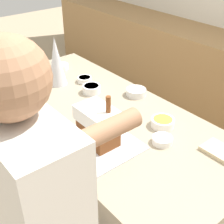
% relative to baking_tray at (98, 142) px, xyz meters
% --- Properties ---
extents(ground_plane, '(12.00, 12.00, 0.00)m').
position_rel_baking_tray_xyz_m(ground_plane, '(-0.23, 0.18, -0.96)').
color(ground_plane, tan).
extents(kitchen_island, '(1.82, 0.83, 0.95)m').
position_rel_baking_tray_xyz_m(kitchen_island, '(-0.23, 0.18, -0.48)').
color(kitchen_island, gray).
rests_on(kitchen_island, ground_plane).
extents(baking_tray, '(0.41, 0.34, 0.01)m').
position_rel_baking_tray_xyz_m(baking_tray, '(0.00, 0.00, 0.00)').
color(baking_tray, silver).
rests_on(baking_tray, kitchen_island).
extents(gingerbread_house, '(0.22, 0.15, 0.28)m').
position_rel_baking_tray_xyz_m(gingerbread_house, '(0.00, 0.00, 0.11)').
color(gingerbread_house, brown).
rests_on(gingerbread_house, baking_tray).
extents(decorative_tree, '(0.12, 0.12, 0.34)m').
position_rel_baking_tray_xyz_m(decorative_tree, '(-0.71, 0.19, 0.16)').
color(decorative_tree, silver).
rests_on(decorative_tree, kitchen_island).
extents(candy_bowl_near_tray_left, '(0.12, 0.12, 0.05)m').
position_rel_baking_tray_xyz_m(candy_bowl_near_tray_left, '(-0.46, 0.30, 0.02)').
color(candy_bowl_near_tray_left, white).
rests_on(candy_bowl_near_tray_left, kitchen_island).
extents(candy_bowl_near_tray_right, '(0.13, 0.13, 0.04)m').
position_rel_baking_tray_xyz_m(candy_bowl_near_tray_right, '(-0.25, 0.50, 0.02)').
color(candy_bowl_near_tray_right, silver).
rests_on(candy_bowl_near_tray_right, kitchen_island).
extents(candy_bowl_beside_tree, '(0.10, 0.10, 0.04)m').
position_rel_baking_tray_xyz_m(candy_bowl_beside_tree, '(-0.62, 0.35, 0.02)').
color(candy_bowl_beside_tree, white).
rests_on(candy_bowl_beside_tree, kitchen_island).
extents(candy_bowl_behind_tray, '(0.11, 0.11, 0.04)m').
position_rel_baking_tray_xyz_m(candy_bowl_behind_tray, '(-0.92, 0.34, 0.02)').
color(candy_bowl_behind_tray, white).
rests_on(candy_bowl_behind_tray, kitchen_island).
extents(candy_bowl_front_corner, '(0.10, 0.10, 0.04)m').
position_rel_baking_tray_xyz_m(candy_bowl_front_corner, '(0.21, 0.25, 0.02)').
color(candy_bowl_front_corner, white).
rests_on(candy_bowl_front_corner, kitchen_island).
extents(candy_bowl_far_left, '(0.13, 0.13, 0.05)m').
position_rel_baking_tray_xyz_m(candy_bowl_far_left, '(0.10, 0.37, 0.02)').
color(candy_bowl_far_left, white).
rests_on(candy_bowl_far_left, kitchen_island).
extents(cookbook, '(0.21, 0.12, 0.02)m').
position_rel_baking_tray_xyz_m(cookbook, '(0.46, 0.41, 0.01)').
color(cookbook, '#CCB78C').
rests_on(cookbook, kitchen_island).
extents(mug, '(0.08, 0.08, 0.09)m').
position_rel_baking_tray_xyz_m(mug, '(-0.92, 0.10, 0.04)').
color(mug, white).
rests_on(mug, kitchen_island).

